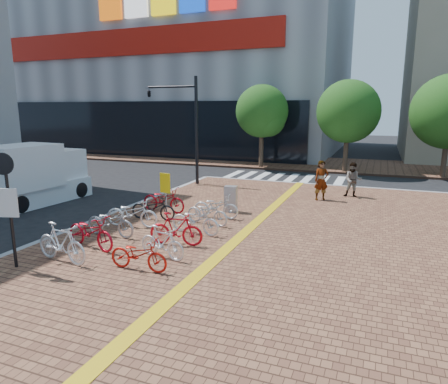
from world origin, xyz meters
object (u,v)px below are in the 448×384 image
at_px(bike_1, 90,232).
at_px(yellow_sign, 165,187).
at_px(pedestrian_a, 321,180).
at_px(traffic_light_pole, 174,110).
at_px(bike_6, 139,254).
at_px(pedestrian_b, 353,180).
at_px(notice_sign, 7,197).
at_px(bike_2, 110,222).
at_px(bike_10, 207,212).
at_px(bike_3, 132,213).
at_px(bike_4, 153,208).
at_px(bike_9, 195,220).
at_px(box_truck, 35,175).
at_px(utility_box, 231,199).
at_px(bike_0, 61,243).
at_px(bike_11, 216,206).
at_px(bike_5, 164,200).
at_px(bike_7, 162,242).
at_px(bike_8, 176,229).

height_order(bike_1, yellow_sign, yellow_sign).
height_order(pedestrian_a, traffic_light_pole, traffic_light_pole).
xyz_separation_m(bike_6, pedestrian_b, (4.68, 11.53, 0.40)).
bearing_deg(bike_1, notice_sign, 167.37).
xyz_separation_m(bike_2, bike_10, (2.49, 2.48, -0.03)).
relative_size(pedestrian_a, traffic_light_pole, 0.31).
xyz_separation_m(bike_3, bike_4, (0.21, 1.11, -0.04)).
bearing_deg(bike_9, box_truck, 82.90).
relative_size(bike_2, bike_9, 1.02).
bearing_deg(notice_sign, utility_box, 66.39).
height_order(pedestrian_b, yellow_sign, yellow_sign).
height_order(bike_0, box_truck, box_truck).
height_order(bike_2, bike_11, bike_2).
distance_m(bike_4, bike_6, 4.99).
bearing_deg(bike_9, bike_10, 8.67).
bearing_deg(bike_5, bike_9, -127.57).
bearing_deg(bike_9, bike_6, -175.62).
height_order(pedestrian_a, pedestrian_b, pedestrian_a).
bearing_deg(bike_9, bike_7, -172.45).
bearing_deg(yellow_sign, pedestrian_a, 46.04).
bearing_deg(bike_3, box_truck, 64.33).
relative_size(bike_5, bike_7, 1.26).
distance_m(bike_0, bike_6, 2.35).
distance_m(bike_3, bike_11, 3.27).
xyz_separation_m(bike_11, traffic_light_pole, (-5.21, 6.39, 3.66)).
height_order(bike_11, box_truck, box_truck).
relative_size(bike_6, bike_9, 0.91).
height_order(bike_6, bike_10, bike_10).
height_order(bike_2, bike_10, bike_2).
distance_m(bike_1, bike_11, 5.16).
height_order(bike_0, bike_5, bike_0).
distance_m(bike_5, pedestrian_a, 7.46).
distance_m(bike_0, pedestrian_a, 12.05).
bearing_deg(bike_1, bike_0, -167.04).
relative_size(bike_8, pedestrian_b, 1.03).
bearing_deg(bike_4, bike_5, 5.81).
distance_m(bike_8, traffic_light_pole, 11.70).
relative_size(bike_5, bike_11, 1.10).
bearing_deg(pedestrian_a, bike_5, -169.13).
bearing_deg(bike_1, yellow_sign, 5.79).
bearing_deg(bike_0, bike_8, -35.14).
bearing_deg(traffic_light_pole, bike_8, -61.79).
height_order(bike_9, bike_11, bike_9).
bearing_deg(pedestrian_b, bike_7, -113.85).
relative_size(bike_10, utility_box, 1.61).
bearing_deg(bike_0, bike_6, -74.39).
bearing_deg(bike_7, bike_4, 45.57).
bearing_deg(yellow_sign, bike_2, -102.18).
xyz_separation_m(bike_9, box_truck, (-9.28, 2.01, 0.68)).
height_order(bike_8, bike_10, bike_8).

